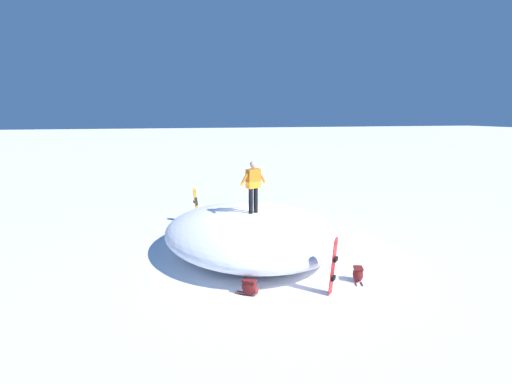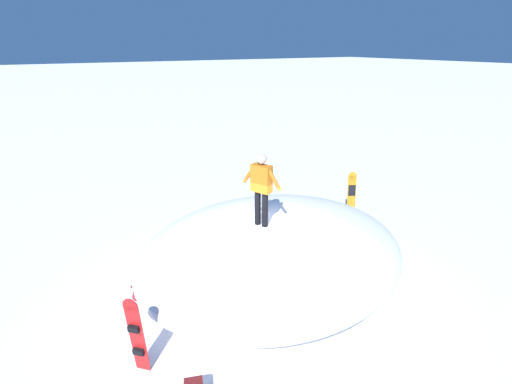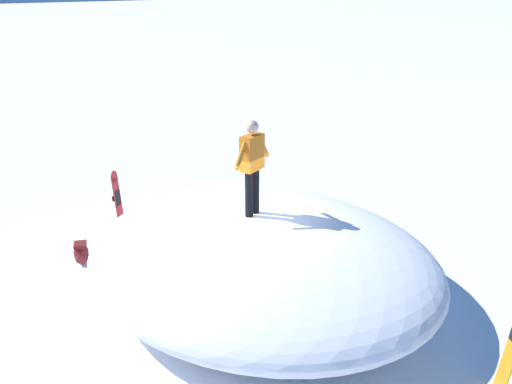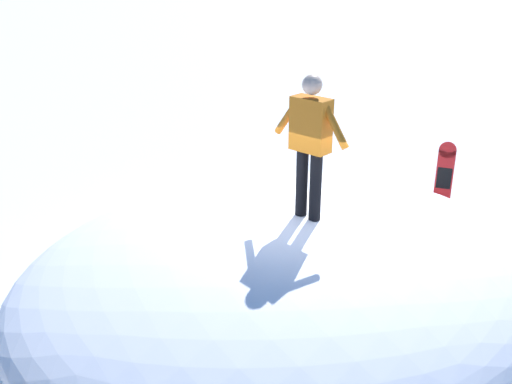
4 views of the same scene
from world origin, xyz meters
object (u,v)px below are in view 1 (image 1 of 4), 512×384
snowboard_primary_upright (334,265)px  backpack_near (358,274)px  backpack_far (250,287)px  snowboarder_standing (253,183)px  snowboard_secondary_upright (196,205)px

snowboard_primary_upright → backpack_near: bearing=-61.1°
backpack_near → backpack_far: (-0.05, 3.13, -0.00)m
snowboarder_standing → backpack_far: bearing=163.9°
snowboarder_standing → backpack_far: 3.61m
snowboarder_standing → backpack_near: size_ratio=3.01×
snowboard_primary_upright → snowboard_secondary_upright: (7.56, 2.71, -0.01)m
snowboard_primary_upright → backpack_far: bearing=75.9°
backpack_near → backpack_far: backpack_near is taller
snowboarder_standing → backpack_near: bearing=-138.9°
snowboard_primary_upright → backpack_near: size_ratio=2.82×
snowboarder_standing → snowboard_primary_upright: 3.87m
backpack_near → backpack_far: 3.13m
snowboarder_standing → backpack_near: (-2.68, -2.34, -2.22)m
snowboard_secondary_upright → backpack_near: bearing=-151.7°
snowboard_secondary_upright → backpack_near: 7.95m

